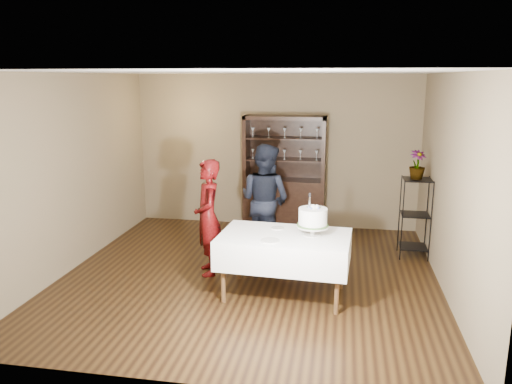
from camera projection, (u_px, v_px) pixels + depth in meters
The scene contains 14 objects.
floor at pixel (249, 276), 6.78m from camera, with size 5.00×5.00×0.00m, color black.
ceiling at pixel (249, 72), 6.17m from camera, with size 5.00×5.00×0.00m, color silver.
back_wall at pixel (275, 151), 8.88m from camera, with size 5.00×0.02×2.70m, color #77654C.
wall_left at pixel (72, 173), 6.90m from camera, with size 0.02×5.00×2.70m, color #77654C.
wall_right at pixel (451, 186), 6.05m from camera, with size 0.02×5.00×2.70m, color #77654C.
china_hutch at pixel (284, 192), 8.76m from camera, with size 1.40×0.48×2.00m.
plant_etagere at pixel (415, 214), 7.40m from camera, with size 0.42×0.42×1.20m.
cake_table at pixel (284, 249), 6.06m from camera, with size 1.62×1.05×0.78m.
woman at pixel (208, 217), 6.73m from camera, with size 0.58×0.38×1.58m, color #320604.
man at pixel (265, 200), 7.45m from camera, with size 0.82×0.64×1.69m, color black.
cake at pixel (313, 219), 5.95m from camera, with size 0.38×0.38×0.53m.
plate_near at pixel (270, 241), 5.78m from camera, with size 0.22×0.22×0.01m, color silver.
plate_far at pixel (277, 228), 6.26m from camera, with size 0.16×0.16×0.01m, color silver.
potted_plant at pixel (417, 165), 7.24m from camera, with size 0.24×0.24×0.42m, color #40642F.
Camera 1 is at (1.19, -6.24, 2.64)m, focal length 35.00 mm.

